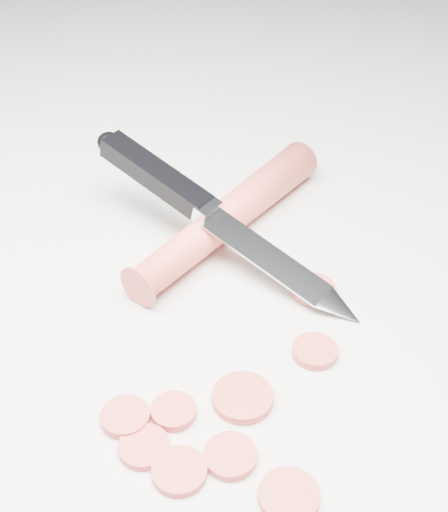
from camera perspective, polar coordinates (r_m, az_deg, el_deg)
name	(u,v)px	position (r m, az deg, el deg)	size (l,w,h in m)	color
ground	(187,328)	(0.53, -2.97, -5.77)	(2.40, 2.40, 0.00)	beige
carrot	(229,216)	(0.60, 0.40, 3.24)	(0.03, 0.03, 0.23)	#E14237
carrot_slice_0	(144,447)	(0.46, -6.41, -14.93)	(0.03, 0.03, 0.01)	#C33D32
carrot_slice_1	(174,411)	(0.47, -4.06, -12.29)	(0.03, 0.03, 0.01)	#C33D32
carrot_slice_2	(243,398)	(0.48, 1.51, -11.25)	(0.04, 0.04, 0.01)	#C33D32
carrot_slice_3	(230,456)	(0.45, 0.51, -15.71)	(0.03, 0.03, 0.01)	#C33D32
carrot_slice_4	(315,351)	(0.51, 7.28, -7.57)	(0.03, 0.03, 0.01)	#C33D32
carrot_slice_5	(125,417)	(0.47, -7.90, -12.64)	(0.03, 0.03, 0.01)	#C33D32
carrot_slice_6	(179,471)	(0.45, -3.59, -16.79)	(0.03, 0.03, 0.01)	#C33D32
carrot_slice_7	(289,495)	(0.44, 5.20, -18.54)	(0.04, 0.04, 0.01)	#C33D32
carrot_slice_8	(314,290)	(0.56, 7.18, -2.70)	(0.03, 0.03, 0.01)	#C33D32
kitchen_knife	(222,218)	(0.57, -0.17, 3.06)	(0.18, 0.23, 0.07)	silver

